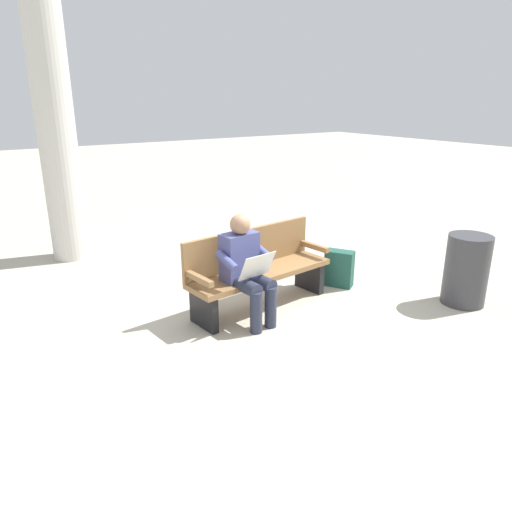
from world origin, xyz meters
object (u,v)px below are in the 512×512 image
Objects in this scene: backpack at (339,269)px; support_pillar at (55,122)px; bench_near at (257,268)px; person_seated at (246,266)px; trash_bin at (466,270)px.

support_pillar is at bearing -50.37° from backpack.
backpack is at bearing 169.69° from bench_near.
person_seated is at bearing 33.45° from bench_near.
support_pillar is (2.58, -3.12, 1.76)m from backpack.
backpack is at bearing -55.57° from trash_bin.
bench_near is 0.46× the size of support_pillar.
bench_near is 0.46m from person_seated.
bench_near reaches higher than backpack.
person_seated is (0.33, 0.27, 0.17)m from bench_near.
trash_bin is at bearing 150.14° from person_seated.
support_pillar is at bearing -71.83° from bench_near.
support_pillar is at bearing -51.76° from trash_bin.
support_pillar is (1.37, -3.03, 1.53)m from bench_near.
support_pillar reaches higher than person_seated.
bench_near reaches higher than trash_bin.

